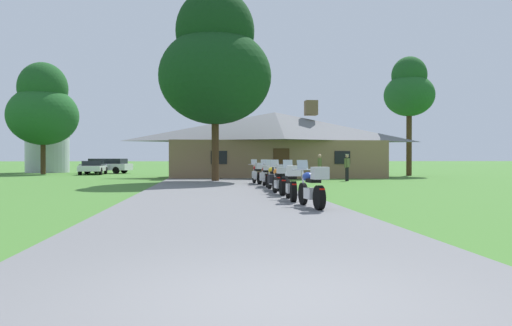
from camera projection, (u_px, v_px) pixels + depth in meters
name	position (u px, v px, depth m)	size (l,w,h in m)	color
ground_plane	(218.00, 187.00, 24.48)	(500.00, 500.00, 0.00)	#42752D
asphalt_driveway	(219.00, 189.00, 22.49)	(6.40, 80.00, 0.06)	slate
motorcycle_blue_nearest_to_camera	(312.00, 187.00, 13.36)	(0.70, 2.08, 1.30)	black
motorcycle_white_second_in_row	(291.00, 183.00, 15.74)	(0.66, 2.08, 1.30)	black
motorcycle_orange_third_in_row	(279.00, 179.00, 18.40)	(0.66, 2.08, 1.30)	black
motorcycle_yellow_fourth_in_row	(275.00, 177.00, 20.89)	(0.85, 2.08, 1.30)	black
motorcycle_red_fifth_in_row	(267.00, 175.00, 23.37)	(0.72, 2.08, 1.30)	black
motorcycle_red_farthest_in_row	(258.00, 174.00, 26.01)	(0.84, 2.08, 1.30)	black
stone_lodge	(275.00, 144.00, 37.00)	(16.17, 6.77, 5.78)	#896B4C
bystander_olive_shirt_near_lodge	(320.00, 166.00, 29.48)	(0.28, 0.54, 1.67)	navy
bystander_olive_shirt_beside_signpost	(347.00, 166.00, 30.74)	(0.40, 0.44, 1.69)	black
tree_right_of_lodge	(409.00, 90.00, 40.52)	(4.08, 4.08, 9.78)	#422D19
tree_left_far	(43.00, 108.00, 44.19)	(6.17, 6.17, 10.02)	#422D19
tree_by_lodge_front	(215.00, 63.00, 29.79)	(6.79, 6.79, 11.62)	#422D19
metal_silo_distant	(47.00, 130.00, 50.14)	(4.36, 4.36, 8.56)	#B2B7BC
parked_white_suv_far_left	(107.00, 165.00, 46.67)	(4.93, 3.01, 1.40)	silver
parked_white_sedan_far_left	(93.00, 167.00, 43.34)	(2.04, 4.27, 1.20)	silver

